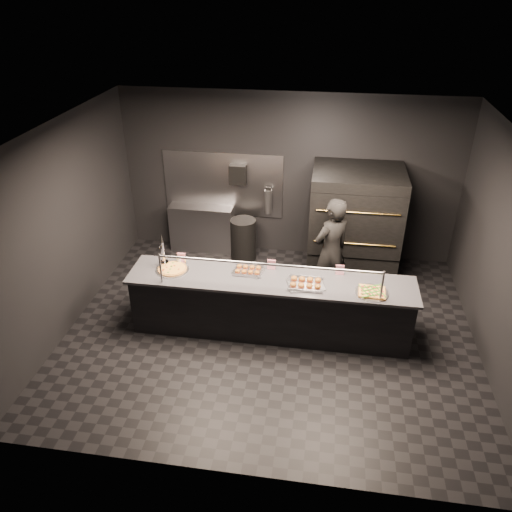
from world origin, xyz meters
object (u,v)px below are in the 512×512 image
(slider_tray_a, at_px, (248,270))
(square_pizza, at_px, (372,292))
(worker, at_px, (331,251))
(fire_extinguisher, at_px, (268,201))
(beer_tap, at_px, (163,257))
(service_counter, at_px, (270,305))
(towel_dispenser, at_px, (238,174))
(prep_shelf, at_px, (202,228))
(slider_tray_b, at_px, (306,283))
(round_pizza, at_px, (172,269))
(pizza_oven, at_px, (354,223))
(trash_bin, at_px, (243,239))

(slider_tray_a, xyz_separation_m, square_pizza, (1.75, -0.30, -0.01))
(worker, bearing_deg, fire_extinguisher, -91.05)
(beer_tap, bearing_deg, service_counter, -4.08)
(service_counter, bearing_deg, towel_dispenser, 110.63)
(slider_tray_a, relative_size, worker, 0.26)
(prep_shelf, xyz_separation_m, towel_dispenser, (0.70, 0.07, 1.10))
(towel_dispenser, distance_m, slider_tray_b, 2.90)
(towel_dispenser, relative_size, worker, 0.20)
(prep_shelf, bearing_deg, worker, -28.89)
(worker, bearing_deg, prep_shelf, -69.62)
(prep_shelf, xyz_separation_m, round_pizza, (0.15, -2.29, 0.49))
(fire_extinguisher, height_order, worker, worker)
(pizza_oven, height_order, towel_dispenser, pizza_oven)
(beer_tap, distance_m, round_pizza, 0.22)
(slider_tray_b, bearing_deg, round_pizza, 176.68)
(worker, bearing_deg, pizza_oven, -152.79)
(pizza_oven, bearing_deg, towel_dispenser, 166.86)
(slider_tray_a, relative_size, slider_tray_b, 0.83)
(fire_extinguisher, relative_size, slider_tray_b, 0.89)
(fire_extinguisher, relative_size, beer_tap, 0.93)
(slider_tray_a, height_order, worker, worker)
(beer_tap, bearing_deg, fire_extinguisher, 61.33)
(pizza_oven, relative_size, slider_tray_a, 4.06)
(slider_tray_a, bearing_deg, trash_bin, 102.07)
(towel_dispenser, xyz_separation_m, slider_tray_b, (1.40, -2.47, -0.60))
(fire_extinguisher, xyz_separation_m, slider_tray_b, (0.85, -2.48, -0.11))
(towel_dispenser, relative_size, fire_extinguisher, 0.69)
(slider_tray_a, bearing_deg, beer_tap, -178.34)
(slider_tray_b, bearing_deg, square_pizza, -4.33)
(fire_extinguisher, height_order, square_pizza, fire_extinguisher)
(towel_dispenser, relative_size, slider_tray_a, 0.74)
(trash_bin, bearing_deg, worker, -35.02)
(towel_dispenser, height_order, round_pizza, towel_dispenser)
(fire_extinguisher, distance_m, beer_tap, 2.61)
(round_pizza, height_order, trash_bin, round_pizza)
(pizza_oven, height_order, trash_bin, pizza_oven)
(beer_tap, xyz_separation_m, square_pizza, (3.00, -0.26, -0.14))
(towel_dispenser, bearing_deg, worker, -39.21)
(pizza_oven, xyz_separation_m, square_pizza, (0.20, -2.05, -0.03))
(towel_dispenser, bearing_deg, service_counter, -69.37)
(towel_dispenser, bearing_deg, pizza_oven, -13.14)
(worker, bearing_deg, trash_bin, -75.75)
(service_counter, relative_size, fire_extinguisher, 8.12)
(square_pizza, xyz_separation_m, worker, (-0.57, 1.13, -0.04))
(service_counter, height_order, pizza_oven, pizza_oven)
(towel_dispenser, bearing_deg, square_pizza, -47.84)
(prep_shelf, xyz_separation_m, worker, (2.43, -1.34, 0.44))
(prep_shelf, relative_size, slider_tray_a, 2.55)
(trash_bin, bearing_deg, slider_tray_b, -59.85)
(fire_extinguisher, distance_m, square_pizza, 3.10)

